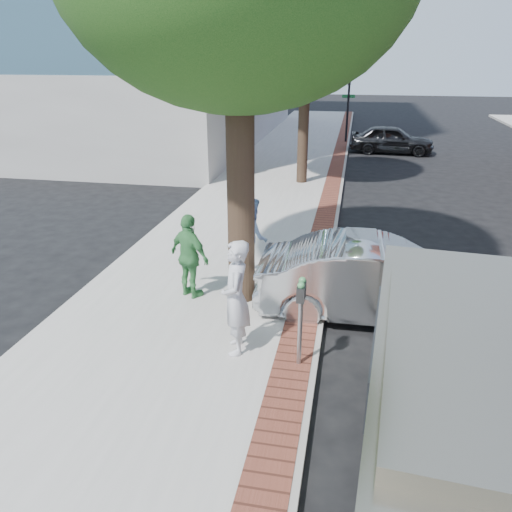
% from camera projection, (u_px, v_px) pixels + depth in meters
% --- Properties ---
extents(ground, '(120.00, 120.00, 0.00)m').
position_uv_depth(ground, '(252.00, 358.00, 8.35)').
color(ground, black).
rests_on(ground, ground).
extents(sidewalk, '(5.00, 60.00, 0.15)m').
position_uv_depth(sidewalk, '(256.00, 212.00, 15.87)').
color(sidewalk, '#9E9991').
rests_on(sidewalk, ground).
extents(brick_strip, '(0.60, 60.00, 0.01)m').
position_uv_depth(brick_strip, '(326.00, 213.00, 15.44)').
color(brick_strip, brown).
rests_on(brick_strip, sidewalk).
extents(curb, '(0.10, 60.00, 0.15)m').
position_uv_depth(curb, '(337.00, 216.00, 15.41)').
color(curb, gray).
rests_on(curb, ground).
extents(office_base, '(18.20, 22.20, 4.00)m').
position_uv_depth(office_base, '(113.00, 103.00, 29.93)').
color(office_base, gray).
rests_on(office_base, ground).
extents(signal_near, '(0.70, 0.15, 3.80)m').
position_uv_depth(signal_near, '(348.00, 103.00, 27.35)').
color(signal_near, black).
rests_on(signal_near, ground).
extents(tree_far, '(4.80, 4.80, 7.14)m').
position_uv_depth(tree_far, '(307.00, 37.00, 17.36)').
color(tree_far, black).
rests_on(tree_far, sidewalk).
extents(parking_meter, '(0.12, 0.32, 1.47)m').
position_uv_depth(parking_meter, '(301.00, 305.00, 7.56)').
color(parking_meter, gray).
rests_on(parking_meter, sidewalk).
extents(person_gray, '(0.61, 0.79, 1.93)m').
position_uv_depth(person_gray, '(236.00, 298.00, 7.97)').
color(person_gray, '#BBBBC0').
rests_on(person_gray, sidewalk).
extents(person_officer, '(0.94, 1.04, 1.74)m').
position_uv_depth(person_officer, '(252.00, 236.00, 10.96)').
color(person_officer, '#94B5E5').
rests_on(person_officer, sidewalk).
extents(person_green, '(1.09, 0.87, 1.73)m').
position_uv_depth(person_green, '(190.00, 256.00, 9.87)').
color(person_green, '#3F8B48').
rests_on(person_green, sidewalk).
extents(sedan_silver, '(4.68, 1.75, 1.53)m').
position_uv_depth(sedan_silver, '(380.00, 280.00, 9.42)').
color(sedan_silver, '#B6BABE').
rests_on(sedan_silver, ground).
extents(bg_car, '(4.24, 1.94, 1.41)m').
position_uv_depth(bg_car, '(392.00, 139.00, 25.36)').
color(bg_car, black).
rests_on(bg_car, ground).
extents(van, '(2.59, 5.76, 2.07)m').
position_uv_depth(van, '(466.00, 390.00, 5.76)').
color(van, gray).
rests_on(van, ground).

